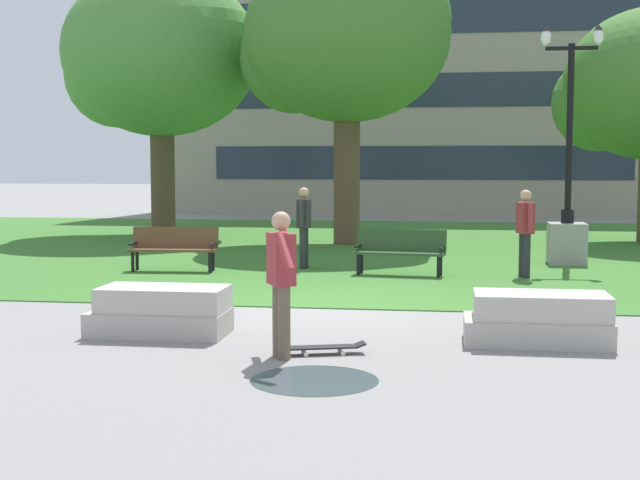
# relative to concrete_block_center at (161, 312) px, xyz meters

# --- Properties ---
(ground_plane) EXTENTS (140.00, 140.00, 0.00)m
(ground_plane) POSITION_rel_concrete_block_center_xyz_m (1.78, 2.33, -0.31)
(ground_plane) COLOR gray
(grass_lawn) EXTENTS (40.00, 20.00, 0.02)m
(grass_lawn) POSITION_rel_concrete_block_center_xyz_m (1.78, 12.33, -0.30)
(grass_lawn) COLOR #3D752D
(grass_lawn) RESTS_ON ground
(concrete_block_center) EXTENTS (1.80, 0.90, 0.64)m
(concrete_block_center) POSITION_rel_concrete_block_center_xyz_m (0.00, 0.00, 0.00)
(concrete_block_center) COLOR #B2ADA3
(concrete_block_center) RESTS_ON ground
(concrete_block_left) EXTENTS (1.80, 0.90, 0.64)m
(concrete_block_left) POSITION_rel_concrete_block_center_xyz_m (4.87, 0.13, 0.00)
(concrete_block_left) COLOR #B2ADA3
(concrete_block_left) RESTS_ON ground
(person_skateboarder) EXTENTS (0.57, 1.35, 1.71)m
(person_skateboarder) POSITION_rel_concrete_block_center_xyz_m (1.82, -1.13, 0.66)
(person_skateboarder) COLOR brown
(person_skateboarder) RESTS_ON ground
(skateboard) EXTENTS (1.03, 0.49, 0.14)m
(skateboard) POSITION_rel_concrete_block_center_xyz_m (2.28, -0.87, -0.22)
(skateboard) COLOR black
(skateboard) RESTS_ON ground
(puddle) EXTENTS (1.35, 1.35, 0.01)m
(puddle) POSITION_rel_concrete_block_center_xyz_m (2.37, -2.13, -0.30)
(puddle) COLOR #47515B
(puddle) RESTS_ON ground
(park_bench_near_left) EXTENTS (1.83, 0.65, 0.90)m
(park_bench_near_left) POSITION_rel_concrete_block_center_xyz_m (-1.88, 6.49, 0.23)
(park_bench_near_left) COLOR brown
(park_bench_near_left) RESTS_ON grass_lawn
(park_bench_near_right) EXTENTS (1.85, 0.74, 0.90)m
(park_bench_near_right) POSITION_rel_concrete_block_center_xyz_m (2.78, 6.52, 0.23)
(park_bench_near_right) COLOR #284723
(park_bench_near_right) RESTS_ON grass_lawn
(lamp_post_center) EXTENTS (1.32, 0.80, 5.20)m
(lamp_post_center) POSITION_rel_concrete_block_center_xyz_m (6.32, 8.96, 0.76)
(lamp_post_center) COLOR gray
(lamp_post_center) RESTS_ON grass_lawn
(tree_far_left) EXTENTS (6.19, 5.90, 8.01)m
(tree_far_left) POSITION_rel_concrete_block_center_xyz_m (-5.01, 15.10, 5.13)
(tree_far_left) COLOR brown
(tree_far_left) RESTS_ON grass_lawn
(tree_far_right) EXTENTS (5.84, 5.57, 8.03)m
(tree_far_right) POSITION_rel_concrete_block_center_xyz_m (0.89, 13.01, 5.29)
(tree_far_right) COLOR brown
(tree_far_right) RESTS_ON grass_lawn
(person_bystander_near_lawn) EXTENTS (0.25, 0.63, 1.71)m
(person_bystander_near_lawn) POSITION_rel_concrete_block_center_xyz_m (0.71, 7.27, 0.68)
(person_bystander_near_lawn) COLOR #28282D
(person_bystander_near_lawn) RESTS_ON grass_lawn
(person_bystander_far_lawn) EXTENTS (0.34, 0.71, 1.71)m
(person_bystander_far_lawn) POSITION_rel_concrete_block_center_xyz_m (5.20, 6.45, 0.68)
(person_bystander_far_lawn) COLOR #28282D
(person_bystander_far_lawn) RESTS_ON grass_lawn
(building_facade_distant) EXTENTS (23.18, 1.03, 13.53)m
(building_facade_distant) POSITION_rel_concrete_block_center_xyz_m (2.45, 26.82, 6.45)
(building_facade_distant) COLOR gray
(building_facade_distant) RESTS_ON ground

